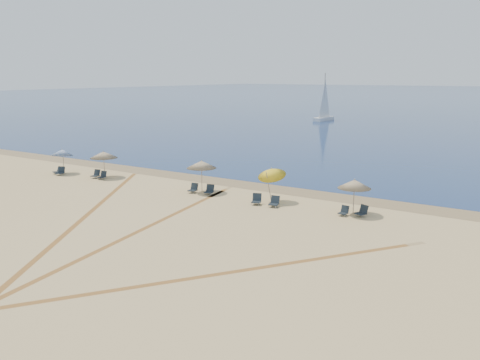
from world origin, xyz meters
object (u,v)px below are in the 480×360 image
at_px(chair_4, 193,188).
at_px(sailboat_0, 324,106).
at_px(umbrella_0, 62,152).
at_px(chair_5, 210,190).
at_px(chair_9, 362,211).
at_px(umbrella_4, 354,184).
at_px(chair_0, 57,171).
at_px(chair_8, 344,211).
at_px(umbrella_1, 104,155).
at_px(chair_7, 274,202).
at_px(chair_3, 103,176).
at_px(umbrella_3, 271,172).
at_px(chair_6, 257,200).
at_px(chair_2, 96,174).
at_px(chair_1, 61,171).
at_px(umbrella_2, 202,164).

height_order(chair_4, sailboat_0, sailboat_0).
xyz_separation_m(umbrella_0, chair_5, (15.85, 0.52, -1.61)).
bearing_deg(chair_4, chair_9, -2.28).
bearing_deg(umbrella_4, chair_0, -176.96).
bearing_deg(chair_8, umbrella_0, -171.66).
relative_size(umbrella_1, chair_5, 2.87).
distance_m(umbrella_1, chair_8, 22.00).
bearing_deg(chair_5, chair_7, -18.01).
bearing_deg(chair_7, chair_4, 169.32).
distance_m(chair_3, chair_4, 9.62).
height_order(umbrella_3, chair_4, umbrella_3).
distance_m(umbrella_3, chair_4, 6.58).
bearing_deg(chair_6, chair_0, 160.47).
relative_size(umbrella_4, chair_0, 3.02).
relative_size(umbrella_3, chair_2, 3.52).
bearing_deg(chair_5, chair_6, -20.72).
distance_m(umbrella_1, chair_7, 17.28).
bearing_deg(umbrella_4, umbrella_1, -179.31).
height_order(umbrella_3, chair_3, umbrella_3).
height_order(chair_4, chair_9, chair_9).
height_order(umbrella_1, chair_1, umbrella_1).
bearing_deg(chair_5, chair_8, -13.13).
xyz_separation_m(chair_3, chair_8, (21.50, 0.25, -0.02)).
distance_m(umbrella_2, chair_6, 5.75).
height_order(umbrella_0, chair_8, umbrella_0).
bearing_deg(chair_2, umbrella_0, 175.75).
bearing_deg(chair_3, umbrella_0, 174.00).
bearing_deg(umbrella_1, umbrella_4, 0.69).
bearing_deg(chair_6, umbrella_4, -9.86).
distance_m(chair_2, sailboat_0, 61.98).
distance_m(umbrella_4, chair_2, 22.79).
height_order(umbrella_2, chair_4, umbrella_2).
bearing_deg(chair_2, chair_6, -8.05).
height_order(umbrella_4, chair_3, umbrella_4).
distance_m(umbrella_4, chair_9, 1.79).
distance_m(umbrella_0, chair_1, 1.75).
xyz_separation_m(chair_7, sailboat_0, (-22.14, 61.98, 2.44)).
xyz_separation_m(umbrella_4, chair_6, (-6.46, -1.18, -1.64)).
xyz_separation_m(chair_7, chair_8, (4.75, 0.45, -0.05)).
relative_size(chair_3, chair_9, 0.83).
bearing_deg(chair_6, chair_3, 158.68).
relative_size(umbrella_0, chair_4, 3.10).
bearing_deg(chair_6, sailboat_0, 88.28).
xyz_separation_m(chair_4, sailboat_0, (-15.00, 61.63, 2.45)).
distance_m(chair_0, chair_9, 27.79).
bearing_deg(chair_1, umbrella_2, -9.56).
height_order(umbrella_0, chair_5, umbrella_0).
relative_size(umbrella_4, chair_5, 2.81).
xyz_separation_m(umbrella_2, chair_6, (5.37, -0.96, -1.79)).
relative_size(umbrella_1, chair_3, 3.23).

